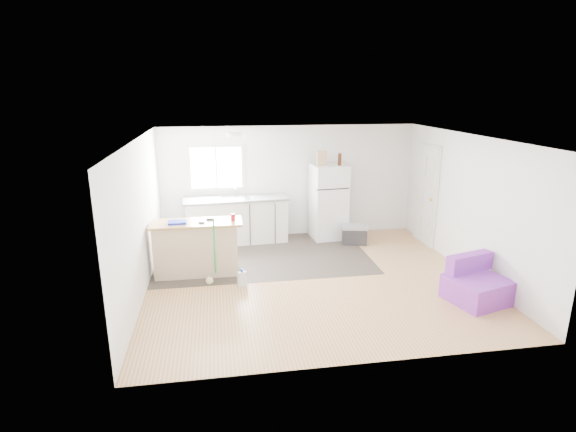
% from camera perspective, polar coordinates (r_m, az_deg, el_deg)
% --- Properties ---
extents(room, '(5.51, 5.01, 2.41)m').
position_cam_1_polar(room, '(7.37, 3.31, 0.56)').
color(room, '#A66C45').
rests_on(room, ground).
extents(vinyl_zone, '(4.05, 2.50, 0.00)m').
position_cam_1_polar(vinyl_zone, '(8.81, -3.20, -5.04)').
color(vinyl_zone, '#302924').
rests_on(vinyl_zone, floor).
extents(window, '(1.18, 0.06, 0.98)m').
position_cam_1_polar(window, '(9.56, -9.09, 6.08)').
color(window, white).
rests_on(window, back_wall).
extents(interior_door, '(0.11, 0.92, 2.10)m').
position_cam_1_polar(interior_door, '(9.74, 17.15, 2.55)').
color(interior_door, white).
rests_on(interior_door, right_wall).
extents(ceiling_fixture, '(0.30, 0.30, 0.07)m').
position_cam_1_polar(ceiling_fixture, '(8.18, -6.78, 10.28)').
color(ceiling_fixture, white).
rests_on(ceiling_fixture, ceiling).
extents(kitchen_cabinets, '(2.19, 0.83, 1.25)m').
position_cam_1_polar(kitchen_cabinets, '(9.49, -6.57, -0.47)').
color(kitchen_cabinets, white).
rests_on(kitchen_cabinets, floor).
extents(peninsula, '(1.55, 0.61, 0.95)m').
position_cam_1_polar(peninsula, '(7.97, -11.57, -3.97)').
color(peninsula, '#CCB393').
rests_on(peninsula, floor).
extents(refrigerator, '(0.76, 0.73, 1.60)m').
position_cam_1_polar(refrigerator, '(9.67, 5.15, 1.80)').
color(refrigerator, white).
rests_on(refrigerator, floor).
extents(cooler, '(0.59, 0.46, 0.40)m').
position_cam_1_polar(cooler, '(9.52, 8.41, -2.28)').
color(cooler, '#2B2B2D').
rests_on(cooler, floor).
extents(purple_seat, '(0.98, 0.96, 0.67)m').
position_cam_1_polar(purple_seat, '(7.52, 22.76, -8.12)').
color(purple_seat, purple).
rests_on(purple_seat, floor).
extents(cleaner_jug, '(0.16, 0.14, 0.30)m').
position_cam_1_polar(cleaner_jug, '(7.50, -5.84, -7.91)').
color(cleaner_jug, silver).
rests_on(cleaner_jug, floor).
extents(mop, '(0.19, 0.32, 1.15)m').
position_cam_1_polar(mop, '(7.64, -9.73, -6.75)').
color(mop, green).
rests_on(mop, floor).
extents(red_cup, '(0.10, 0.10, 0.12)m').
position_cam_1_polar(red_cup, '(7.79, -7.01, -0.13)').
color(red_cup, '#B80B1B').
rests_on(red_cup, peninsula).
extents(blue_tray, '(0.32, 0.25, 0.04)m').
position_cam_1_polar(blue_tray, '(7.80, -13.90, -0.77)').
color(blue_tray, '#1320B8').
rests_on(blue_tray, peninsula).
extents(tool_a, '(0.14, 0.06, 0.03)m').
position_cam_1_polar(tool_a, '(7.88, -9.84, -0.40)').
color(tool_a, black).
rests_on(tool_a, peninsula).
extents(tool_b, '(0.11, 0.07, 0.03)m').
position_cam_1_polar(tool_b, '(7.71, -10.92, -0.82)').
color(tool_b, black).
rests_on(tool_b, peninsula).
extents(cardboard_box, '(0.20, 0.11, 0.30)m').
position_cam_1_polar(cardboard_box, '(9.42, 4.30, 7.33)').
color(cardboard_box, tan).
rests_on(cardboard_box, refrigerator).
extents(bottle_left, '(0.08, 0.08, 0.25)m').
position_cam_1_polar(bottle_left, '(9.44, 6.57, 7.14)').
color(bottle_left, '#361809').
rests_on(bottle_left, refrigerator).
extents(bottle_right, '(0.08, 0.08, 0.25)m').
position_cam_1_polar(bottle_right, '(9.54, 6.59, 7.23)').
color(bottle_right, '#361809').
rests_on(bottle_right, refrigerator).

